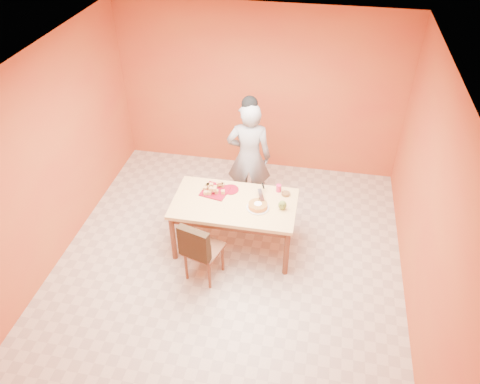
% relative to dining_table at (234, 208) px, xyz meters
% --- Properties ---
extents(floor, '(5.00, 5.00, 0.00)m').
position_rel_dining_table_xyz_m(floor, '(-0.01, -0.41, -0.67)').
color(floor, '#B8AC9D').
rests_on(floor, ground).
extents(ceiling, '(5.00, 5.00, 0.00)m').
position_rel_dining_table_xyz_m(ceiling, '(-0.01, -0.41, 2.03)').
color(ceiling, white).
rests_on(ceiling, wall_back).
extents(wall_back, '(4.50, 0.00, 4.50)m').
position_rel_dining_table_xyz_m(wall_back, '(-0.01, 2.09, 0.68)').
color(wall_back, '#CD672F').
rests_on(wall_back, floor).
extents(wall_left, '(0.00, 5.00, 5.00)m').
position_rel_dining_table_xyz_m(wall_left, '(-2.26, -0.41, 0.68)').
color(wall_left, '#CD672F').
rests_on(wall_left, floor).
extents(wall_right, '(0.00, 5.00, 5.00)m').
position_rel_dining_table_xyz_m(wall_right, '(2.24, -0.41, 0.68)').
color(wall_right, '#CD672F').
rests_on(wall_right, floor).
extents(dining_table, '(1.60, 0.90, 0.76)m').
position_rel_dining_table_xyz_m(dining_table, '(0.00, 0.00, 0.00)').
color(dining_table, '#E6C478').
rests_on(dining_table, floor).
extents(dining_chair, '(0.53, 0.59, 0.92)m').
position_rel_dining_table_xyz_m(dining_chair, '(-0.27, -0.62, -0.19)').
color(dining_chair, brown).
rests_on(dining_chair, floor).
extents(pastry_pile, '(0.30, 0.30, 0.10)m').
position_rel_dining_table_xyz_m(pastry_pile, '(-0.29, 0.18, 0.16)').
color(pastry_pile, tan).
rests_on(pastry_pile, pastry_platter).
extents(person, '(0.68, 0.48, 1.74)m').
position_rel_dining_table_xyz_m(person, '(0.03, 0.91, 0.21)').
color(person, gray).
rests_on(person, floor).
extents(pastry_platter, '(0.39, 0.39, 0.02)m').
position_rel_dining_table_xyz_m(pastry_platter, '(-0.29, 0.18, 0.10)').
color(pastry_platter, maroon).
rests_on(pastry_platter, dining_table).
extents(red_dinner_plate, '(0.25, 0.25, 0.01)m').
position_rel_dining_table_xyz_m(red_dinner_plate, '(-0.10, 0.25, 0.10)').
color(red_dinner_plate, maroon).
rests_on(red_dinner_plate, dining_table).
extents(white_cake_plate, '(0.32, 0.32, 0.01)m').
position_rel_dining_table_xyz_m(white_cake_plate, '(0.32, -0.06, 0.10)').
color(white_cake_plate, silver).
rests_on(white_cake_plate, dining_table).
extents(sponge_cake, '(0.30, 0.30, 0.06)m').
position_rel_dining_table_xyz_m(sponge_cake, '(0.32, -0.06, 0.13)').
color(sponge_cake, orange).
rests_on(sponge_cake, white_cake_plate).
extents(cake_server, '(0.13, 0.27, 0.01)m').
position_rel_dining_table_xyz_m(cake_server, '(0.33, 0.12, 0.17)').
color(cake_server, silver).
rests_on(cake_server, sponge_cake).
extents(egg_ornament, '(0.13, 0.12, 0.13)m').
position_rel_dining_table_xyz_m(egg_ornament, '(0.62, -0.03, 0.16)').
color(egg_ornament, olive).
rests_on(egg_ornament, dining_table).
extents(magenta_glass, '(0.09, 0.09, 0.10)m').
position_rel_dining_table_xyz_m(magenta_glass, '(0.53, 0.34, 0.14)').
color(magenta_glass, '#CF1F54').
rests_on(magenta_glass, dining_table).
extents(checker_tin, '(0.12, 0.12, 0.03)m').
position_rel_dining_table_xyz_m(checker_tin, '(0.63, 0.28, 0.11)').
color(checker_tin, '#3D2010').
rests_on(checker_tin, dining_table).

